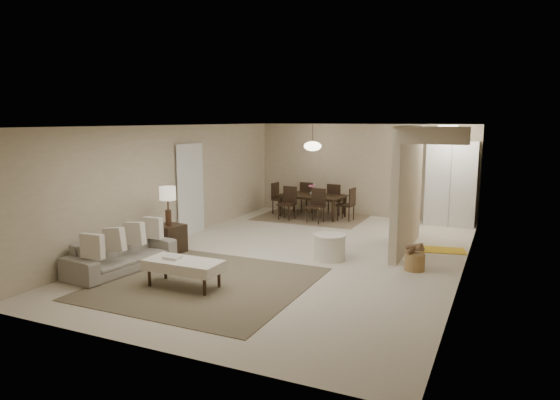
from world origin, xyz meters
The scene contains 22 objects.
floor centered at (0.00, 0.00, 0.00)m, with size 9.00×9.00×0.00m, color beige.
ceiling centered at (0.00, 0.00, 2.50)m, with size 9.00×9.00×0.00m, color white.
back_wall centered at (0.00, 4.50, 1.25)m, with size 6.00×6.00×0.00m, color tan.
left_wall centered at (-3.00, 0.00, 1.25)m, with size 9.00×9.00×0.00m, color tan.
right_wall centered at (3.00, 0.00, 1.25)m, with size 9.00×9.00×0.00m, color tan.
partition centered at (1.80, 1.25, 1.25)m, with size 0.15×2.50×2.50m, color tan.
doorway centered at (-2.97, 0.60, 1.02)m, with size 0.04×0.90×2.04m, color black.
pantry_cabinet centered at (2.35, 4.15, 1.05)m, with size 1.20×0.55×2.10m, color white.
flush_light centered at (2.30, 3.20, 2.46)m, with size 0.44×0.44×0.05m, color white.
living_rug centered at (-0.72, -2.26, 0.01)m, with size 3.20×3.20×0.01m, color brown.
sofa centered at (-2.45, -2.26, 0.29)m, with size 0.77×1.98×0.58m, color gray.
ottoman_bench centered at (-0.92, -2.56, 0.35)m, with size 1.23×0.57×0.44m.
side_table centered at (-2.40, -0.97, 0.28)m, with size 0.52×0.52×0.57m, color black.
table_lamp centered at (-2.40, -0.97, 1.13)m, with size 0.32×0.32×0.76m.
round_pouf centered at (0.64, -0.10, 0.24)m, with size 0.61×0.61×0.48m, color silver.
wicker_basket centered at (2.22, -0.12, 0.15)m, with size 0.35×0.35×0.30m, color olive.
dining_rug centered at (-1.14, 3.62, 0.01)m, with size 2.80×2.10×0.01m, color brown.
dining_table centered at (-1.14, 3.62, 0.30)m, with size 1.73×0.97×0.61m, color black.
dining_chairs centered at (-1.14, 3.62, 0.44)m, with size 2.37×1.80×0.87m.
vase centered at (-1.14, 3.62, 0.68)m, with size 0.13×0.13×0.13m, color silver.
yellow_mat centered at (2.51, 1.48, 0.01)m, with size 0.89×0.54×0.01m, color gold.
pendant_light centered at (-1.14, 3.62, 1.92)m, with size 0.46×0.46×0.71m.
Camera 1 is at (3.59, -8.78, 2.61)m, focal length 32.00 mm.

